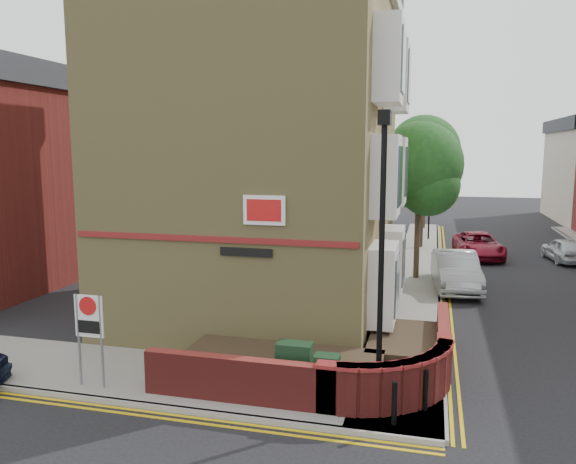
# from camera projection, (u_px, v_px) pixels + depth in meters

# --- Properties ---
(ground) EXTENTS (120.00, 120.00, 0.00)m
(ground) POSITION_uv_depth(u_px,v_px,m) (293.00, 427.00, 11.50)
(ground) COLOR black
(ground) RESTS_ON ground
(pavement_corner) EXTENTS (13.00, 3.00, 0.12)m
(pavement_corner) POSITION_uv_depth(u_px,v_px,m) (170.00, 378.00, 13.80)
(pavement_corner) COLOR gray
(pavement_corner) RESTS_ON ground
(pavement_main) EXTENTS (2.00, 32.00, 0.12)m
(pavement_main) POSITION_uv_depth(u_px,v_px,m) (417.00, 269.00, 26.31)
(pavement_main) COLOR gray
(pavement_main) RESTS_ON ground
(kerb_side) EXTENTS (13.00, 0.15, 0.12)m
(kerb_side) POSITION_uv_depth(u_px,v_px,m) (139.00, 405.00, 12.36)
(kerb_side) COLOR gray
(kerb_side) RESTS_ON ground
(kerb_main_near) EXTENTS (0.15, 32.00, 0.12)m
(kerb_main_near) POSITION_uv_depth(u_px,v_px,m) (439.00, 270.00, 26.06)
(kerb_main_near) COLOR gray
(kerb_main_near) RESTS_ON ground
(yellow_lines_side) EXTENTS (13.00, 0.28, 0.01)m
(yellow_lines_side) POSITION_uv_depth(u_px,v_px,m) (134.00, 412.00, 12.13)
(yellow_lines_side) COLOR gold
(yellow_lines_side) RESTS_ON ground
(yellow_lines_main) EXTENTS (0.28, 32.00, 0.01)m
(yellow_lines_main) POSITION_uv_depth(u_px,v_px,m) (445.00, 272.00, 26.01)
(yellow_lines_main) COLOR gold
(yellow_lines_main) RESTS_ON ground
(corner_building) EXTENTS (8.95, 10.40, 13.60)m
(corner_building) POSITION_uv_depth(u_px,v_px,m) (269.00, 132.00, 18.95)
(corner_building) COLOR #9C8D53
(corner_building) RESTS_ON ground
(garden_wall) EXTENTS (6.80, 6.00, 1.20)m
(garden_wall) POSITION_uv_depth(u_px,v_px,m) (318.00, 379.00, 13.89)
(garden_wall) COLOR maroon
(garden_wall) RESTS_ON ground
(lamppost) EXTENTS (0.25, 0.50, 6.30)m
(lamppost) POSITION_uv_depth(u_px,v_px,m) (381.00, 260.00, 11.76)
(lamppost) COLOR black
(lamppost) RESTS_ON pavement_corner
(utility_cabinet_large) EXTENTS (0.80, 0.45, 1.20)m
(utility_cabinet_large) POSITION_uv_depth(u_px,v_px,m) (294.00, 368.00, 12.71)
(utility_cabinet_large) COLOR #16321A
(utility_cabinet_large) RESTS_ON pavement_corner
(utility_cabinet_small) EXTENTS (0.55, 0.40, 1.10)m
(utility_cabinet_small) POSITION_uv_depth(u_px,v_px,m) (327.00, 379.00, 12.23)
(utility_cabinet_small) COLOR #16321A
(utility_cabinet_small) RESTS_ON pavement_corner
(bollard_near) EXTENTS (0.11, 0.11, 0.90)m
(bollard_near) POSITION_uv_depth(u_px,v_px,m) (394.00, 403.00, 11.30)
(bollard_near) COLOR black
(bollard_near) RESTS_ON pavement_corner
(bollard_far) EXTENTS (0.11, 0.11, 0.90)m
(bollard_far) POSITION_uv_depth(u_px,v_px,m) (426.00, 390.00, 11.92)
(bollard_far) COLOR black
(bollard_far) RESTS_ON pavement_corner
(zone_sign) EXTENTS (0.72, 0.07, 2.20)m
(zone_sign) POSITION_uv_depth(u_px,v_px,m) (89.00, 323.00, 12.98)
(zone_sign) COLOR slate
(zone_sign) RESTS_ON pavement_corner
(tree_near) EXTENTS (3.64, 3.65, 6.70)m
(tree_near) POSITION_uv_depth(u_px,v_px,m) (419.00, 171.00, 23.76)
(tree_near) COLOR #382B1E
(tree_near) RESTS_ON pavement_main
(tree_mid) EXTENTS (4.03, 4.03, 7.42)m
(tree_mid) POSITION_uv_depth(u_px,v_px,m) (423.00, 157.00, 31.35)
(tree_mid) COLOR #382B1E
(tree_mid) RESTS_ON pavement_main
(tree_far) EXTENTS (3.81, 3.81, 7.00)m
(tree_far) POSITION_uv_depth(u_px,v_px,m) (426.00, 160.00, 39.05)
(tree_far) COLOR #382B1E
(tree_far) RESTS_ON pavement_main
(traffic_light_assembly) EXTENTS (0.20, 0.16, 4.20)m
(traffic_light_assembly) POSITION_uv_depth(u_px,v_px,m) (430.00, 196.00, 34.43)
(traffic_light_assembly) COLOR black
(traffic_light_assembly) RESTS_ON pavement_main
(silver_car_near) EXTENTS (2.04, 4.77, 1.53)m
(silver_car_near) POSITION_uv_depth(u_px,v_px,m) (456.00, 271.00, 22.66)
(silver_car_near) COLOR gray
(silver_car_near) RESTS_ON ground
(red_car_main) EXTENTS (2.62, 4.91, 1.31)m
(red_car_main) POSITION_uv_depth(u_px,v_px,m) (478.00, 245.00, 29.41)
(red_car_main) COLOR maroon
(red_car_main) RESTS_ON ground
(silver_car_far) EXTENTS (1.92, 3.77, 1.23)m
(silver_car_far) POSITION_uv_depth(u_px,v_px,m) (565.00, 250.00, 28.28)
(silver_car_far) COLOR silver
(silver_car_far) RESTS_ON ground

